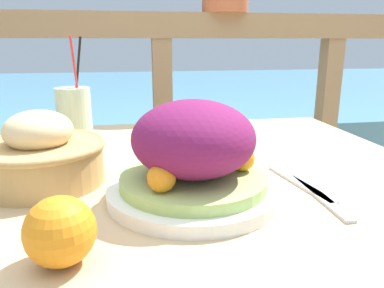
% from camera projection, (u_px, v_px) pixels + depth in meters
% --- Properties ---
extents(patio_table, '(0.90, 0.94, 0.76)m').
position_uv_depth(patio_table, '(204.00, 228.00, 0.72)').
color(patio_table, tan).
rests_on(patio_table, ground_plane).
extents(railing_fence, '(2.80, 0.08, 1.10)m').
position_uv_depth(railing_fence, '(163.00, 108.00, 1.43)').
color(railing_fence, '#937551').
rests_on(railing_fence, ground_plane).
extents(sea_backdrop, '(12.00, 4.00, 0.55)m').
position_uv_depth(sea_backdrop, '(140.00, 113.00, 3.93)').
color(sea_backdrop, teal).
rests_on(sea_backdrop, ground_plane).
extents(salad_plate, '(0.27, 0.27, 0.16)m').
position_uv_depth(salad_plate, '(193.00, 157.00, 0.57)').
color(salad_plate, white).
rests_on(salad_plate, patio_table).
extents(drink_glass, '(0.08, 0.08, 0.25)m').
position_uv_depth(drink_glass, '(75.00, 120.00, 0.82)').
color(drink_glass, beige).
rests_on(drink_glass, patio_table).
extents(bread_basket, '(0.22, 0.22, 0.13)m').
position_uv_depth(bread_basket, '(41.00, 155.00, 0.64)').
color(bread_basket, tan).
rests_on(bread_basket, patio_table).
extents(fork, '(0.02, 0.18, 0.00)m').
position_uv_depth(fork, '(320.00, 196.00, 0.59)').
color(fork, silver).
rests_on(fork, patio_table).
extents(knife, '(0.04, 0.18, 0.00)m').
position_uv_depth(knife, '(300.00, 183.00, 0.64)').
color(knife, silver).
rests_on(knife, patio_table).
extents(orange_near_basket, '(0.08, 0.08, 0.08)m').
position_uv_depth(orange_near_basket, '(60.00, 231.00, 0.41)').
color(orange_near_basket, orange).
rests_on(orange_near_basket, patio_table).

